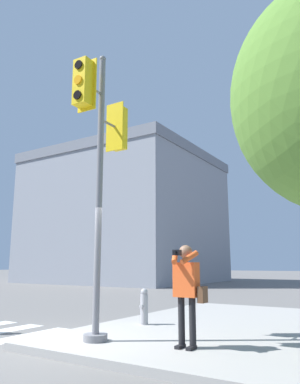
% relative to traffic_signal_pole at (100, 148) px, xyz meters
% --- Properties ---
extents(ground_plane, '(160.00, 160.00, 0.00)m').
position_rel_traffic_signal_pole_xyz_m(ground_plane, '(-0.77, -0.42, -3.66)').
color(ground_plane, slate).
extents(sidewalk_corner, '(8.00, 8.00, 0.13)m').
position_rel_traffic_signal_pole_xyz_m(sidewalk_corner, '(2.73, 3.08, -3.60)').
color(sidewalk_corner, '#9E9B96').
rests_on(sidewalk_corner, ground_plane).
extents(traffic_signal_pole, '(0.43, 1.44, 5.49)m').
position_rel_traffic_signal_pole_xyz_m(traffic_signal_pole, '(0.00, 0.00, 0.00)').
color(traffic_signal_pole, slate).
rests_on(traffic_signal_pole, sidewalk_corner).
extents(person_photographer, '(0.58, 0.54, 1.65)m').
position_rel_traffic_signal_pole_xyz_m(person_photographer, '(1.63, 0.35, -2.55)').
color(person_photographer, black).
rests_on(person_photographer, sidewalk_corner).
extents(fire_hydrant, '(0.17, 0.23, 0.79)m').
position_rel_traffic_signal_pole_xyz_m(fire_hydrant, '(-0.29, 2.00, -3.14)').
color(fire_hydrant, '#99999E').
rests_on(fire_hydrant, sidewalk_corner).
extents(building_left, '(13.96, 13.06, 10.61)m').
position_rel_traffic_signal_pole_xyz_m(building_left, '(-14.40, 20.81, 1.65)').
color(building_left, gray).
rests_on(building_left, ground_plane).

